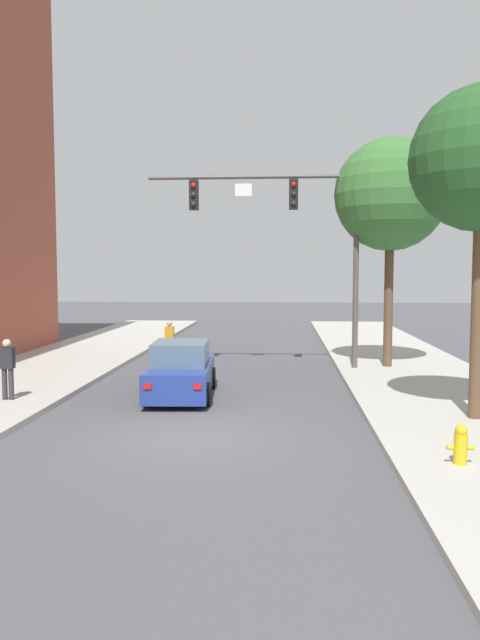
% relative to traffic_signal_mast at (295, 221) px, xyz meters
% --- Properties ---
extents(ground_plane, '(120.00, 120.00, 0.00)m').
position_rel_traffic_signal_mast_xyz_m(ground_plane, '(-2.43, -9.15, -5.39)').
color(ground_plane, '#4C4C51').
extents(traffic_signal_mast, '(7.53, 0.38, 7.50)m').
position_rel_traffic_signal_mast_xyz_m(traffic_signal_mast, '(0.00, 0.00, 0.00)').
color(traffic_signal_mast, '#514C47').
rests_on(traffic_signal_mast, sidewalk_right).
extents(car_lead_blue, '(2.02, 4.33, 1.60)m').
position_rel_traffic_signal_mast_xyz_m(car_lead_blue, '(-3.34, -4.81, -4.66)').
color(car_lead_blue, navy).
rests_on(car_lead_blue, ground).
extents(pedestrian_sidewalk_left_walker, '(0.36, 0.22, 1.64)m').
position_rel_traffic_signal_mast_xyz_m(pedestrian_sidewalk_left_walker, '(-7.80, -6.28, -4.32)').
color(pedestrian_sidewalk_left_walker, '#333338').
rests_on(pedestrian_sidewalk_left_walker, sidewalk_left).
extents(pedestrian_crossing_road, '(0.36, 0.22, 1.64)m').
position_rel_traffic_signal_mast_xyz_m(pedestrian_crossing_road, '(-4.92, 1.99, -4.47)').
color(pedestrian_crossing_road, '#333338').
rests_on(pedestrian_crossing_road, ground).
extents(fire_hydrant, '(0.48, 0.24, 0.72)m').
position_rel_traffic_signal_mast_xyz_m(fire_hydrant, '(2.75, -11.15, -4.88)').
color(fire_hydrant, gold).
rests_on(fire_hydrant, sidewalk_right).
extents(street_tree_second, '(4.02, 4.02, 8.20)m').
position_rel_traffic_signal_mast_xyz_m(street_tree_second, '(3.40, 0.43, 0.93)').
color(street_tree_second, brown).
rests_on(street_tree_second, sidewalk_right).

